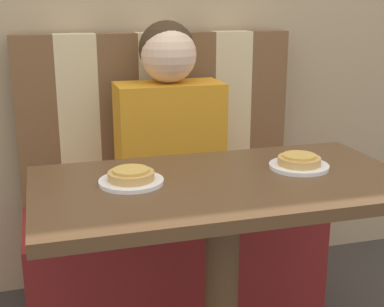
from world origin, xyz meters
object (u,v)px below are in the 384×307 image
at_px(plate_right, 299,166).
at_px(pizza_right, 299,160).
at_px(plate_left, 131,182).
at_px(person, 169,118).
at_px(pizza_left, 131,175).

xyz_separation_m(plate_right, pizza_right, (0.00, -0.00, 0.02)).
xyz_separation_m(plate_left, pizza_right, (0.51, -0.00, 0.02)).
height_order(plate_left, pizza_right, pizza_right).
bearing_deg(plate_right, person, 113.16).
height_order(plate_left, plate_right, same).
xyz_separation_m(plate_right, pizza_left, (-0.51, -0.00, 0.02)).
xyz_separation_m(person, plate_right, (0.26, -0.60, -0.04)).
distance_m(plate_right, pizza_left, 0.51).
bearing_deg(person, pizza_right, -66.84).
bearing_deg(plate_left, plate_right, 0.00).
bearing_deg(pizza_left, person, 66.84).
height_order(person, plate_left, person).
distance_m(person, plate_right, 0.65).
relative_size(person, plate_right, 4.13).
xyz_separation_m(plate_left, pizza_left, (0.00, -0.00, 0.02)).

